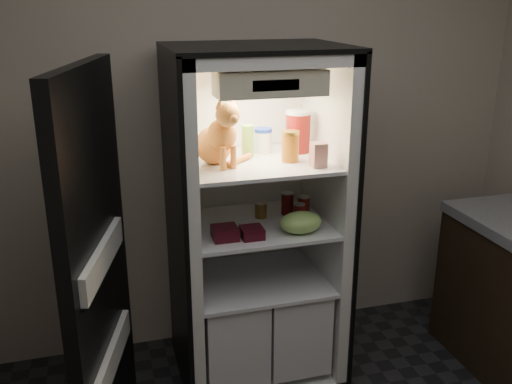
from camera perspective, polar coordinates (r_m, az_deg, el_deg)
room_shell at (r=1.70m, az=12.57°, el=2.29°), size 3.60×3.60×3.60m
refrigerator at (r=3.20m, az=-0.15°, el=-5.17°), size 0.90×0.72×1.88m
fridge_door at (r=2.62m, az=-15.45°, el=-8.57°), size 0.28×0.86×1.85m
tabby_cat at (r=2.87m, az=-3.81°, el=5.34°), size 0.33×0.36×0.36m
parmesan_shaker at (r=3.03m, az=-0.82°, el=5.14°), size 0.07×0.07×0.17m
mayo_tub at (r=3.11m, az=0.72°, el=5.18°), size 0.10×0.10×0.13m
salsa_jar at (r=2.94m, az=3.45°, el=4.59°), size 0.09×0.09×0.16m
pepper_jar at (r=3.12m, az=4.22°, el=6.07°), size 0.14×0.14×0.23m
cream_carton at (r=2.86m, az=6.27°, el=3.71°), size 0.07×0.07×0.12m
soda_can_a at (r=3.19m, az=3.15°, el=-1.15°), size 0.07×0.07×0.13m
soda_can_b at (r=3.15m, az=4.80°, el=-1.52°), size 0.07×0.07×0.12m
soda_can_c at (r=3.06m, az=4.35°, el=-2.19°), size 0.06×0.06×0.11m
condiment_jar at (r=3.14m, az=0.48°, el=-1.75°), size 0.07×0.07×0.09m
grape_bag at (r=2.95m, az=4.49°, el=-3.05°), size 0.22×0.16×0.11m
berry_box_left at (r=2.88m, az=-3.12°, el=-4.11°), size 0.13×0.13×0.06m
berry_box_right at (r=2.89m, az=-0.41°, el=-4.08°), size 0.11×0.11×0.06m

